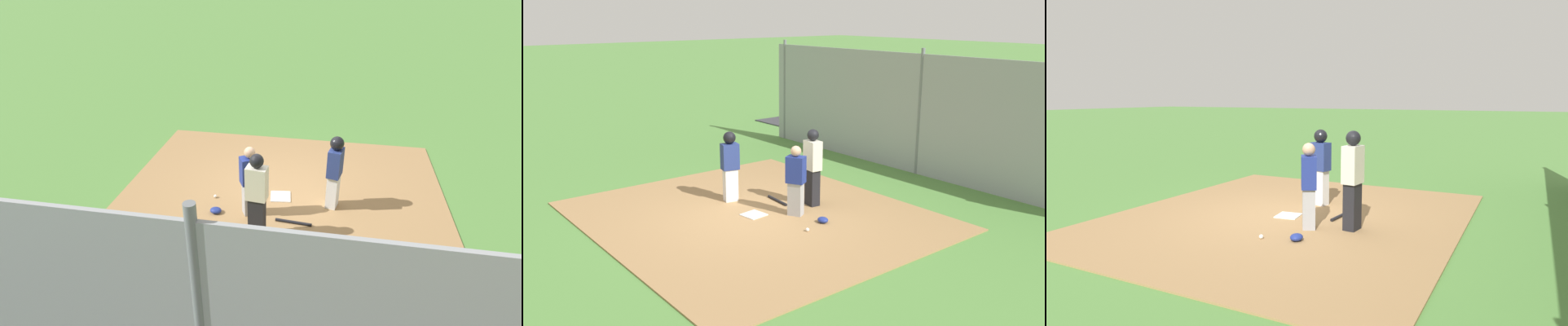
{
  "view_description": "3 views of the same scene",
  "coord_description": "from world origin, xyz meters",
  "views": [
    {
      "loc": [
        0.96,
        -7.8,
        5.01
      ],
      "look_at": [
        -0.41,
        -0.2,
        0.95
      ],
      "focal_mm": 28.58,
      "sensor_mm": 36.0,
      "label": 1
    },
    {
      "loc": [
        -9.4,
        6.64,
        4.24
      ],
      "look_at": [
        0.5,
        -1.23,
        0.88
      ],
      "focal_mm": 39.22,
      "sensor_mm": 36.0,
      "label": 2
    },
    {
      "loc": [
        -7.37,
        -4.16,
        2.35
      ],
      "look_at": [
        0.48,
        -0.17,
        1.03
      ],
      "focal_mm": 30.76,
      "sensor_mm": 36.0,
      "label": 3
    }
  ],
  "objects": [
    {
      "name": "dirt_infield",
      "position": [
        0.0,
        0.0,
        0.01
      ],
      "size": [
        7.2,
        6.4,
        0.03
      ],
      "primitive_type": "cube",
      "color": "#9E774C",
      "rests_on": "ground_plane"
    },
    {
      "name": "home_plate",
      "position": [
        0.0,
        0.0,
        0.04
      ],
      "size": [
        0.49,
        0.49,
        0.02
      ],
      "primitive_type": "cube",
      "rotation": [
        0.0,
        0.0,
        0.13
      ],
      "color": "white",
      "rests_on": "dirt_infield"
    },
    {
      "name": "catcher_mask",
      "position": [
        -1.25,
        -0.86,
        0.09
      ],
      "size": [
        0.24,
        0.2,
        0.12
      ],
      "primitive_type": "ellipsoid",
      "color": "navy",
      "rests_on": "dirt_infield"
    },
    {
      "name": "baseball_bat",
      "position": [
        0.39,
        -0.94,
        0.06
      ],
      "size": [
        0.75,
        0.13,
        0.06
      ],
      "primitive_type": "cylinder",
      "rotation": [
        0.0,
        1.57,
        3.05
      ],
      "color": "black",
      "rests_on": "dirt_infield"
    },
    {
      "name": "runner",
      "position": [
        1.13,
        -0.16,
        0.95
      ],
      "size": [
        0.34,
        0.43,
        1.62
      ],
      "rotation": [
        0.0,
        0.0,
        2.91
      ],
      "color": "silver",
      "rests_on": "dirt_infield"
    },
    {
      "name": "umpire",
      "position": [
        -0.27,
        -1.43,
        0.94
      ],
      "size": [
        0.41,
        0.3,
        1.74
      ],
      "rotation": [
        0.0,
        0.0,
        1.47
      ],
      "color": "black",
      "rests_on": "dirt_infield"
    },
    {
      "name": "parked_car_green",
      "position": [
        6.23,
        -8.71,
        0.61
      ],
      "size": [
        4.29,
        2.07,
        1.28
      ],
      "rotation": [
        0.0,
        0.0,
        -0.06
      ],
      "color": "#235B38",
      "rests_on": "parking_lot"
    },
    {
      "name": "parked_car_red",
      "position": [
        3.24,
        -9.17,
        0.61
      ],
      "size": [
        4.36,
        2.23,
        1.28
      ],
      "rotation": [
        0.0,
        0.0,
        0.11
      ],
      "color": "maroon",
      "rests_on": "parking_lot"
    },
    {
      "name": "parking_lot",
      "position": [
        0.0,
        -9.09,
        0.02
      ],
      "size": [
        18.0,
        5.2,
        0.04
      ],
      "primitive_type": "cube",
      "color": "#38383D",
      "rests_on": "ground_plane"
    },
    {
      "name": "catcher",
      "position": [
        -0.54,
        -0.72,
        0.81
      ],
      "size": [
        0.46,
        0.41,
        1.52
      ],
      "rotation": [
        0.0,
        0.0,
        2.07
      ],
      "color": "#9E9EA3",
      "rests_on": "dirt_infield"
    },
    {
      "name": "baseball",
      "position": [
        -1.42,
        -0.29,
        0.07
      ],
      "size": [
        0.07,
        0.07,
        0.07
      ],
      "primitive_type": "sphere",
      "color": "white",
      "rests_on": "dirt_infield"
    },
    {
      "name": "ground_plane",
      "position": [
        0.0,
        0.0,
        0.0
      ],
      "size": [
        140.0,
        140.0,
        0.0
      ],
      "primitive_type": "plane",
      "color": "#51843D"
    },
    {
      "name": "backstop_fence",
      "position": [
        0.0,
        -5.4,
        1.6
      ],
      "size": [
        12.0,
        0.1,
        3.35
      ],
      "color": "#93999E",
      "rests_on": "ground_plane"
    }
  ]
}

